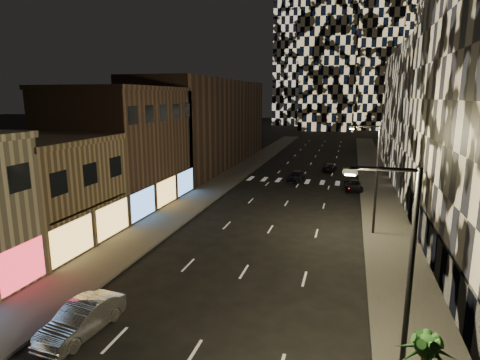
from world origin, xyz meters
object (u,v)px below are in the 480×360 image
Objects in this scene: palm_tree at (426,355)px; streetlight_near at (403,275)px; car_dark_rightlane at (353,185)px; car_silver_parked at (82,319)px; streetlight_far at (374,172)px; car_dark_oncoming at (330,167)px; car_dark_midlane at (296,176)px.

streetlight_near is at bearing 111.43° from palm_tree.
streetlight_near is 2.06× the size of car_dark_rightlane.
car_dark_rightlane is at bearing 75.72° from car_silver_parked.
palm_tree is at bearing -91.88° from car_dark_rightlane.
streetlight_far is 2.24× the size of palm_tree.
streetlight_near is 2.13× the size of car_dark_oncoming.
streetlight_far reaches higher than car_dark_oncoming.
streetlight_near reaches higher than palm_tree.
streetlight_near is at bearing 101.00° from car_dark_oncoming.
streetlight_far is at bearing 90.00° from streetlight_near.
car_silver_parked is 48.84m from car_dark_oncoming.
car_silver_parked is at bearing 175.84° from streetlight_near.
car_dark_oncoming is at bearing 95.66° from streetlight_near.
palm_tree is at bearing -71.77° from car_dark_midlane.
streetlight_far reaches higher than car_silver_parked.
streetlight_far is 24.10m from car_silver_parked.
streetlight_far is at bearing 58.90° from car_silver_parked.
car_dark_midlane is 1.03× the size of car_dark_oncoming.
car_silver_parked is 39.19m from car_dark_midlane.
car_silver_parked is 37.58m from car_dark_rightlane.
car_dark_oncoming is (9.30, 47.94, -0.18)m from car_silver_parked.
palm_tree reaches higher than car_dark_rightlane.
palm_tree is at bearing 101.54° from car_dark_oncoming.
car_dark_oncoming is (-4.85, 48.97, -4.74)m from streetlight_near.
car_dark_rightlane is (3.50, -12.61, -0.01)m from car_dark_oncoming.
car_silver_parked is 15.28m from palm_tree.
car_dark_rightlane is (7.50, -3.50, -0.13)m from car_dark_midlane.
streetlight_near is 2.08× the size of car_dark_midlane.
palm_tree is (9.50, -41.50, 2.73)m from car_dark_midlane.
streetlight_near is at bearing 1.47° from car_silver_parked.
car_silver_parked is 1.19× the size of palm_tree.
streetlight_near is 1.87× the size of car_silver_parked.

